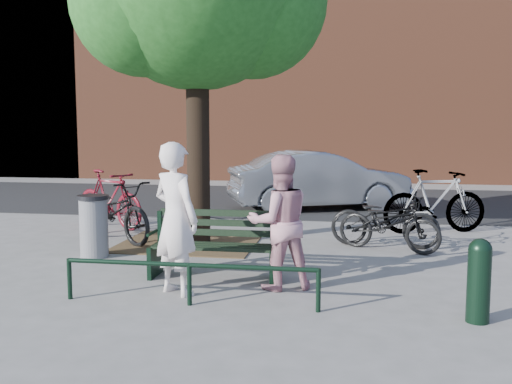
% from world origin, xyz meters
% --- Properties ---
extents(ground, '(90.00, 90.00, 0.00)m').
position_xyz_m(ground, '(0.00, 0.00, 0.00)').
color(ground, gray).
rests_on(ground, ground).
extents(dirt_pit, '(2.40, 2.00, 0.02)m').
position_xyz_m(dirt_pit, '(-1.00, 2.20, 0.01)').
color(dirt_pit, brown).
rests_on(dirt_pit, ground).
extents(road, '(40.00, 7.00, 0.01)m').
position_xyz_m(road, '(0.00, 8.50, 0.01)').
color(road, black).
rests_on(road, ground).
extents(townhouse_row, '(45.00, 4.00, 14.00)m').
position_xyz_m(townhouse_row, '(0.17, 16.00, 6.25)').
color(townhouse_row, brown).
rests_on(townhouse_row, ground).
extents(park_bench, '(1.74, 0.54, 0.97)m').
position_xyz_m(park_bench, '(-0.00, 0.08, 0.48)').
color(park_bench, black).
rests_on(park_bench, ground).
extents(guard_railing, '(3.06, 0.06, 0.51)m').
position_xyz_m(guard_railing, '(0.00, -1.20, 0.40)').
color(guard_railing, black).
rests_on(guard_railing, ground).
extents(person_left, '(0.83, 0.74, 1.90)m').
position_xyz_m(person_left, '(-0.29, -0.76, 0.95)').
color(person_left, silver).
rests_on(person_left, ground).
extents(person_right, '(1.03, 0.94, 1.73)m').
position_xyz_m(person_right, '(0.95, -0.32, 0.86)').
color(person_right, '#BD828D').
rests_on(person_right, ground).
extents(bollard, '(0.24, 0.24, 0.91)m').
position_xyz_m(bollard, '(3.20, -1.26, 0.49)').
color(bollard, black).
rests_on(bollard, ground).
extents(litter_bin, '(0.49, 0.49, 1.00)m').
position_xyz_m(litter_bin, '(-2.20, 0.96, 0.51)').
color(litter_bin, gray).
rests_on(litter_bin, ground).
extents(bicycle_a, '(2.18, 1.80, 1.12)m').
position_xyz_m(bicycle_a, '(-2.38, 2.20, 0.56)').
color(bicycle_a, black).
rests_on(bicycle_a, ground).
extents(bicycle_b, '(2.02, 1.43, 1.20)m').
position_xyz_m(bicycle_b, '(-3.06, 3.53, 0.60)').
color(bicycle_b, '#590C16').
rests_on(bicycle_b, ground).
extents(bicycle_c, '(1.94, 0.92, 0.98)m').
position_xyz_m(bicycle_c, '(2.43, 2.51, 0.49)').
color(bicycle_c, black).
rests_on(bicycle_c, ground).
extents(bicycle_d, '(2.18, 1.19, 1.26)m').
position_xyz_m(bicycle_d, '(3.47, 4.00, 0.63)').
color(bicycle_d, gray).
rests_on(bicycle_d, ground).
extents(bicycle_e, '(1.87, 1.24, 0.93)m').
position_xyz_m(bicycle_e, '(2.49, 2.20, 0.46)').
color(bicycle_e, black).
rests_on(bicycle_e, ground).
extents(parked_car, '(4.75, 3.14, 1.48)m').
position_xyz_m(parked_car, '(1.07, 6.89, 0.74)').
color(parked_car, gray).
rests_on(parked_car, ground).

